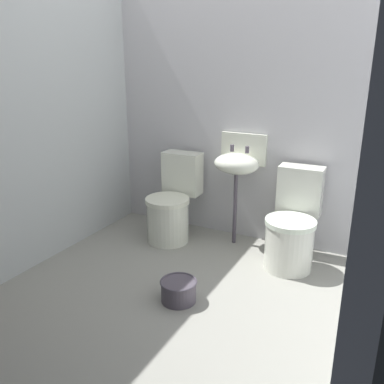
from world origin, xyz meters
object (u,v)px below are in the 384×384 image
toilet_left (172,205)px  toilet_right (292,227)px  sink (238,163)px  bucket (179,290)px

toilet_left → toilet_right: same height
sink → bucket: sink is taller
sink → toilet_left: bearing=-161.4°
toilet_left → sink: size_ratio=0.79×
sink → bucket: 1.29m
toilet_right → sink: sink is taller
toilet_left → toilet_right: (1.12, 0.00, 0.00)m
toilet_right → toilet_left: bearing=-2.2°
sink → bucket: bearing=-89.3°
toilet_left → bucket: size_ratio=2.97×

